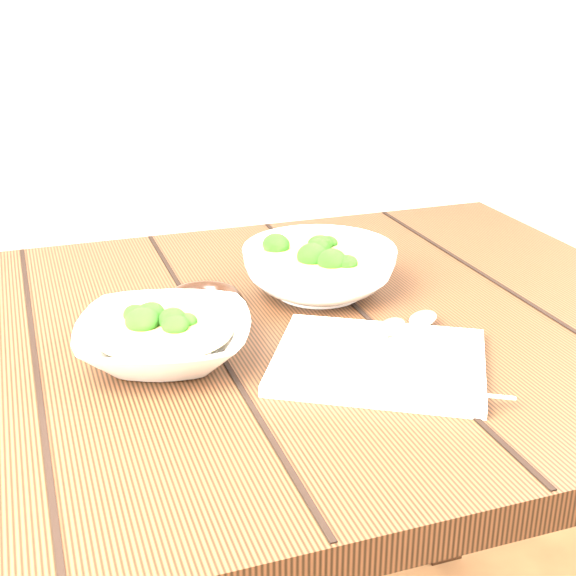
{
  "coord_description": "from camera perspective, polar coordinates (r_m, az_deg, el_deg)",
  "views": [
    {
      "loc": [
        -0.22,
        -0.85,
        1.16
      ],
      "look_at": [
        0.08,
        -0.01,
        0.8
      ],
      "focal_mm": 50.0,
      "sensor_mm": 36.0,
      "label": 1
    }
  ],
  "objects": [
    {
      "name": "table",
      "position": [
        1.03,
        -4.3,
        -9.23
      ],
      "size": [
        1.2,
        0.8,
        0.75
      ],
      "color": "#3A1E10",
      "rests_on": "ground"
    },
    {
      "name": "spoon_left",
      "position": [
        0.92,
        6.73,
        -3.62
      ],
      "size": [
        0.14,
        0.15,
        0.01
      ],
      "color": "#AAA496",
      "rests_on": "napkin"
    },
    {
      "name": "soup_bowl_front",
      "position": [
        0.9,
        -8.79,
        -3.58
      ],
      "size": [
        0.24,
        0.24,
        0.05
      ],
      "color": "silver",
      "rests_on": "table"
    },
    {
      "name": "trivet",
      "position": [
        1.03,
        -6.01,
        -0.92
      ],
      "size": [
        0.12,
        0.12,
        0.02
      ],
      "primitive_type": "torus",
      "rotation": [
        0.0,
        0.0,
        -0.27
      ],
      "color": "black",
      "rests_on": "table"
    },
    {
      "name": "spoon_right",
      "position": [
        0.95,
        8.8,
        -2.94
      ],
      "size": [
        0.15,
        0.14,
        0.01
      ],
      "color": "#AAA496",
      "rests_on": "napkin"
    },
    {
      "name": "soup_bowl_back",
      "position": [
        1.07,
        2.23,
        1.39
      ],
      "size": [
        0.26,
        0.26,
        0.07
      ],
      "color": "silver",
      "rests_on": "table"
    },
    {
      "name": "napkin",
      "position": [
        0.89,
        6.48,
        -5.2
      ],
      "size": [
        0.29,
        0.28,
        0.01
      ],
      "primitive_type": "cube",
      "rotation": [
        0.0,
        0.0,
        -0.54
      ],
      "color": "beige",
      "rests_on": "table"
    }
  ]
}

